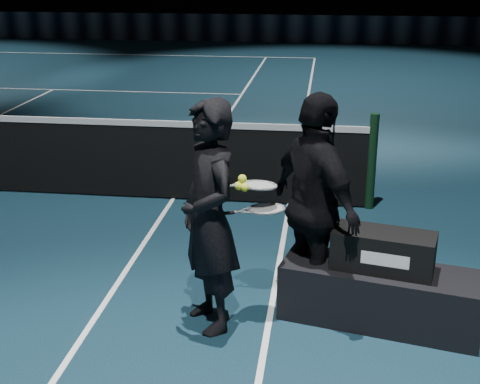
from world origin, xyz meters
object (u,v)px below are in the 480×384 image
object	(u,v)px
player_bench	(380,295)
racket_bag	(383,251)
player_b	(315,206)
racket_upper	(259,185)
tennis_balls	(242,184)
player_a	(209,218)
racket_lower	(267,209)

from	to	relation	value
player_bench	racket_bag	world-z (taller)	racket_bag
racket_bag	player_bench	bearing A→B (deg)	0.00
player_b	racket_upper	distance (m)	0.49
player_bench	player_b	distance (m)	0.86
player_bench	tennis_balls	distance (m)	1.40
player_bench	player_a	size ratio (longest dim) A/B	0.85
player_bench	player_b	bearing A→B (deg)	177.44
player_b	racket_lower	bearing A→B (deg)	78.15
racket_bag	player_b	world-z (taller)	player_b
racket_bag	player_a	distance (m)	1.35
player_a	racket_lower	bearing A→B (deg)	80.96
racket_bag	racket_upper	size ratio (longest dim) A/B	1.12
player_b	tennis_balls	size ratio (longest dim) A/B	14.86
player_a	racket_bag	bearing A→B (deg)	65.69
racket_lower	player_a	bearing A→B (deg)	180.00
racket_bag	racket_upper	world-z (taller)	racket_upper
player_a	racket_upper	distance (m)	0.45
player_b	tennis_balls	distance (m)	0.64
racket_lower	racket_upper	distance (m)	0.19
player_b	racket_upper	world-z (taller)	player_b
tennis_balls	racket_lower	bearing A→B (deg)	22.49
player_b	racket_lower	xyz separation A→B (m)	(-0.37, -0.16, 0.02)
racket_bag	racket_lower	size ratio (longest dim) A/B	1.12
racket_bag	player_b	xyz separation A→B (m)	(-0.53, 0.15, 0.28)
racket_lower	tennis_balls	size ratio (longest dim) A/B	5.67
racket_lower	tennis_balls	world-z (taller)	tennis_balls
racket_lower	racket_upper	size ratio (longest dim) A/B	1.00
player_b	racket_upper	size ratio (longest dim) A/B	2.62
tennis_balls	racket_bag	bearing A→B (deg)	4.85
player_a	player_b	xyz separation A→B (m)	(0.78, 0.35, 0.00)
player_a	player_b	size ratio (longest dim) A/B	1.00
racket_bag	player_a	xyz separation A→B (m)	(-1.31, -0.20, 0.28)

